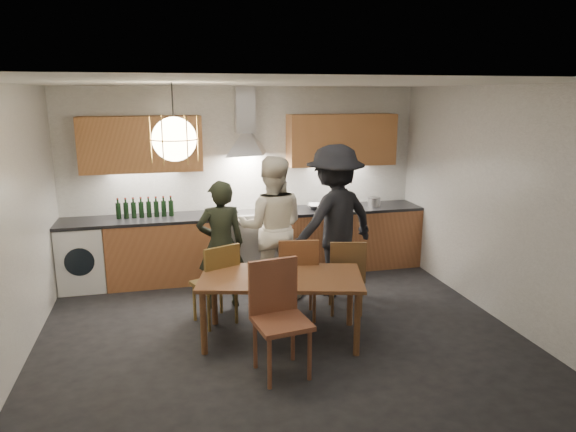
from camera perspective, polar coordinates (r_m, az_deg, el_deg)
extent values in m
plane|color=black|center=(5.60, -0.87, -13.08)|extent=(5.00, 5.00, 0.00)
cube|color=white|center=(7.32, -4.82, 3.96)|extent=(5.00, 0.02, 2.60)
cube|color=white|center=(3.10, 8.42, -9.51)|extent=(5.00, 0.02, 2.60)
cube|color=white|center=(5.23, -28.75, -1.54)|extent=(0.02, 4.50, 2.60)
cube|color=white|center=(6.19, 22.27, 1.24)|extent=(0.02, 4.50, 2.60)
cube|color=white|center=(5.01, -0.98, 14.57)|extent=(5.00, 4.50, 0.02)
cube|color=#B77246|center=(7.15, -13.67, -3.79)|extent=(1.45, 0.60, 0.86)
cube|color=#B77246|center=(7.60, 6.73, -2.47)|extent=(2.05, 0.60, 0.86)
cube|color=white|center=(7.23, -21.83, -4.23)|extent=(0.58, 0.58, 0.85)
cube|color=black|center=(7.04, -16.31, -0.42)|extent=(2.05, 0.62, 0.04)
cube|color=black|center=(7.49, 6.82, 0.85)|extent=(2.05, 0.62, 0.04)
cube|color=silver|center=(7.24, -4.31, -3.46)|extent=(0.90, 0.60, 0.80)
cube|color=black|center=(6.98, -3.93, -4.28)|extent=(0.78, 0.02, 0.42)
cube|color=slate|center=(7.12, -4.38, -0.08)|extent=(0.90, 0.60, 0.08)
cube|color=silver|center=(6.86, -4.03, -0.08)|extent=(0.90, 0.08, 0.04)
cube|color=tan|center=(7.00, -15.98, 7.68)|extent=(1.55, 0.35, 0.72)
cube|color=tan|center=(7.42, 5.97, 8.42)|extent=(1.55, 0.35, 0.72)
cube|color=silver|center=(7.10, -4.82, 11.70)|extent=(0.26, 0.22, 0.62)
cylinder|color=black|center=(4.79, -12.67, 11.31)|extent=(0.01, 0.01, 0.50)
sphere|color=#FFE0A5|center=(4.81, -12.52, 8.34)|extent=(0.40, 0.40, 0.40)
torus|color=gold|center=(4.81, -12.52, 8.34)|extent=(0.43, 0.43, 0.01)
cube|color=brown|center=(5.26, -0.78, -6.87)|extent=(1.79, 1.21, 0.04)
cylinder|color=brown|center=(5.16, -9.37, -11.64)|extent=(0.06, 0.06, 0.66)
cylinder|color=brown|center=(5.77, -8.19, -8.82)|extent=(0.06, 0.06, 0.66)
cylinder|color=brown|center=(5.12, 7.69, -11.80)|extent=(0.06, 0.06, 0.66)
cylinder|color=brown|center=(5.73, 6.91, -8.93)|extent=(0.06, 0.06, 0.66)
cube|color=brown|center=(5.78, -8.17, -7.49)|extent=(0.55, 0.55, 0.04)
cube|color=brown|center=(5.54, -7.30, -5.66)|extent=(0.40, 0.20, 0.46)
cylinder|color=brown|center=(6.08, -7.45, -8.77)|extent=(0.04, 0.04, 0.43)
cylinder|color=brown|center=(5.81, -5.78, -9.82)|extent=(0.04, 0.04, 0.43)
cylinder|color=brown|center=(5.94, -10.35, -9.44)|extent=(0.04, 0.04, 0.43)
cylinder|color=brown|center=(5.66, -8.78, -10.57)|extent=(0.04, 0.04, 0.43)
cube|color=brown|center=(5.84, 1.02, -6.91)|extent=(0.51, 0.51, 0.04)
cube|color=brown|center=(5.57, 1.21, -5.11)|extent=(0.44, 0.12, 0.48)
cylinder|color=brown|center=(6.11, 2.54, -8.44)|extent=(0.04, 0.04, 0.45)
cylinder|color=brown|center=(5.79, 2.94, -9.75)|extent=(0.04, 0.04, 0.45)
cylinder|color=brown|center=(6.08, -0.81, -8.54)|extent=(0.04, 0.04, 0.45)
cylinder|color=brown|center=(5.76, -0.62, -9.86)|extent=(0.04, 0.04, 0.45)
cube|color=brown|center=(6.05, 6.44, -6.63)|extent=(0.49, 0.49, 0.04)
cube|color=brown|center=(5.80, 6.69, -5.02)|extent=(0.40, 0.13, 0.44)
cylinder|color=brown|center=(6.30, 7.72, -8.03)|extent=(0.03, 0.03, 0.41)
cylinder|color=brown|center=(6.00, 8.11, -9.17)|extent=(0.03, 0.03, 0.41)
cylinder|color=brown|center=(6.27, 4.73, -8.07)|extent=(0.03, 0.03, 0.41)
cylinder|color=brown|center=(5.97, 4.97, -9.22)|extent=(0.03, 0.03, 0.41)
cube|color=brown|center=(4.69, -0.70, -11.78)|extent=(0.54, 0.54, 0.04)
cube|color=brown|center=(4.76, -1.67, -7.73)|extent=(0.47, 0.12, 0.51)
cylinder|color=brown|center=(4.59, -2.06, -16.06)|extent=(0.04, 0.04, 0.48)
cylinder|color=brown|center=(4.91, -3.66, -14.02)|extent=(0.04, 0.04, 0.48)
cylinder|color=brown|center=(4.72, 2.41, -15.19)|extent=(0.04, 0.04, 0.48)
cylinder|color=brown|center=(5.03, 0.55, -13.28)|extent=(0.04, 0.04, 0.48)
imported|color=black|center=(6.10, -7.46, -3.19)|extent=(0.58, 0.39, 1.54)
imported|color=white|center=(6.37, -1.82, -1.25)|extent=(0.99, 0.85, 1.77)
imported|color=black|center=(6.43, 5.16, -0.55)|extent=(1.40, 1.11, 1.90)
imported|color=#ACADB0|center=(7.32, 3.16, 1.06)|extent=(0.33, 0.33, 0.07)
cylinder|color=#B5B6B9|center=(7.57, 9.53, 1.53)|extent=(0.21, 0.21, 0.13)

